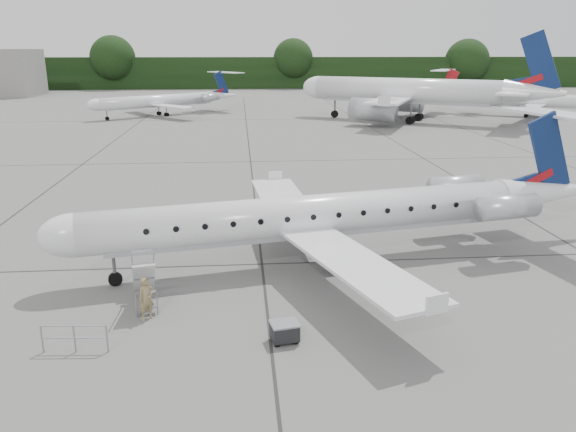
{
  "coord_description": "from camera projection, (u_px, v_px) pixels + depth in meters",
  "views": [
    {
      "loc": [
        -5.35,
        -21.95,
        9.96
      ],
      "look_at": [
        -3.16,
        3.67,
        2.3
      ],
      "focal_mm": 35.0,
      "sensor_mm": 36.0,
      "label": 1
    }
  ],
  "objects": [
    {
      "name": "ground",
      "position": [
        368.0,
        289.0,
        24.24
      ],
      "size": [
        320.0,
        320.0,
        0.0
      ],
      "primitive_type": "plane",
      "color": "slate",
      "rests_on": "ground"
    },
    {
      "name": "treeline",
      "position": [
        259.0,
        73.0,
        147.24
      ],
      "size": [
        260.0,
        4.0,
        8.0
      ],
      "primitive_type": "cube",
      "color": "black",
      "rests_on": "ground"
    },
    {
      "name": "main_regional_jet",
      "position": [
        310.0,
        196.0,
        26.11
      ],
      "size": [
        29.98,
        24.19,
        6.83
      ],
      "primitive_type": null,
      "rotation": [
        0.0,
        0.0,
        0.2
      ],
      "color": "silver",
      "rests_on": "ground"
    },
    {
      "name": "airstair",
      "position": [
        144.0,
        279.0,
        22.58
      ],
      "size": [
        1.34,
        2.63,
        2.14
      ],
      "primitive_type": null,
      "rotation": [
        0.0,
        0.0,
        0.2
      ],
      "color": "silver",
      "rests_on": "ground"
    },
    {
      "name": "passenger",
      "position": [
        146.0,
        298.0,
        21.35
      ],
      "size": [
        0.75,
        0.69,
        1.71
      ],
      "primitive_type": "imported",
      "rotation": [
        0.0,
        0.0,
        0.61
      ],
      "color": "olive",
      "rests_on": "ground"
    },
    {
      "name": "safety_railing",
      "position": [
        75.0,
        339.0,
        19.07
      ],
      "size": [
        2.2,
        0.23,
        1.0
      ],
      "primitive_type": null,
      "rotation": [
        0.0,
        0.0,
        -0.07
      ],
      "color": "gray",
      "rests_on": "ground"
    },
    {
      "name": "baggage_cart",
      "position": [
        285.0,
        332.0,
        19.77
      ],
      "size": [
        1.06,
        0.92,
        0.81
      ],
      "primitive_type": null,
      "rotation": [
        0.0,
        0.0,
        0.19
      ],
      "color": "black",
      "rests_on": "ground"
    },
    {
      "name": "bg_narrowbody",
      "position": [
        405.0,
        78.0,
        78.59
      ],
      "size": [
        41.58,
        38.74,
        12.13
      ],
      "primitive_type": null,
      "rotation": [
        0.0,
        0.0,
        -0.57
      ],
      "color": "silver",
      "rests_on": "ground"
    },
    {
      "name": "bg_regional_left",
      "position": [
        156.0,
        95.0,
        86.02
      ],
      "size": [
        30.24,
        28.87,
        6.44
      ],
      "primitive_type": null,
      "rotation": [
        0.0,
        0.0,
        0.64
      ],
      "color": "silver",
      "rests_on": "ground"
    },
    {
      "name": "bg_regional_right",
      "position": [
        536.0,
        94.0,
        84.9
      ],
      "size": [
        32.45,
        30.01,
        6.93
      ],
      "primitive_type": null,
      "rotation": [
        0.0,
        0.0,
        2.59
      ],
      "color": "silver",
      "rests_on": "ground"
    }
  ]
}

